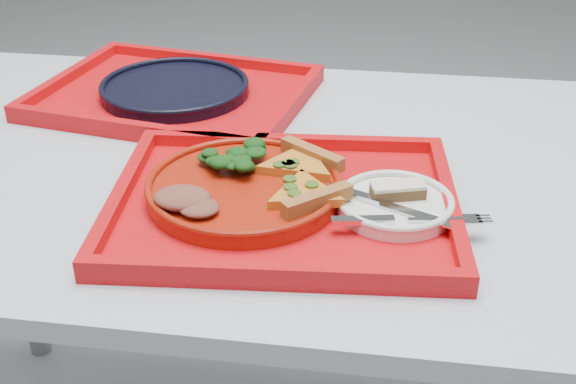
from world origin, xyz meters
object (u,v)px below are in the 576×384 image
at_px(tray_far, 176,97).
at_px(navy_plate, 175,90).
at_px(dinner_plate, 244,190).
at_px(dessert_bar, 398,190).
at_px(tray_main, 284,207).

xyz_separation_m(tray_far, navy_plate, (-0.00, 0.00, 0.01)).
xyz_separation_m(dinner_plate, navy_plate, (-0.19, 0.33, -0.00)).
distance_m(tray_far, navy_plate, 0.01).
xyz_separation_m(tray_far, dessert_bar, (0.39, -0.33, 0.03)).
bearing_deg(dessert_bar, navy_plate, 123.11).
relative_size(tray_main, navy_plate, 1.73).
distance_m(dinner_plate, navy_plate, 0.38).
bearing_deg(dessert_bar, tray_far, 123.11).
bearing_deg(tray_main, dessert_bar, 0.27).
bearing_deg(tray_main, dinner_plate, 165.05).
bearing_deg(tray_main, navy_plate, 120.89).
distance_m(navy_plate, dessert_bar, 0.51).
bearing_deg(tray_far, dessert_bar, -30.43).
xyz_separation_m(tray_main, dinner_plate, (-0.05, 0.01, 0.02)).
bearing_deg(tray_far, dinner_plate, -50.59).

